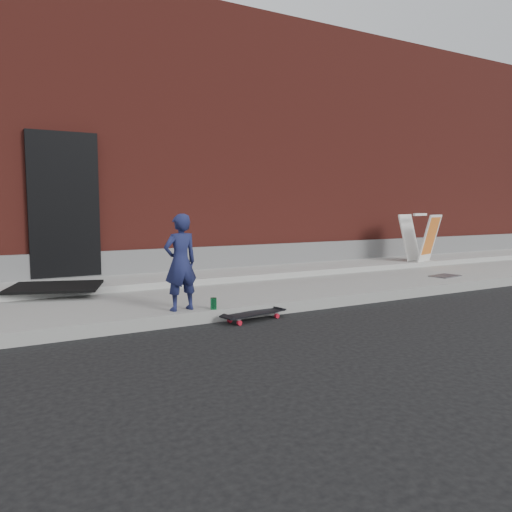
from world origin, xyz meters
TOP-DOWN VIEW (x-y plane):
  - ground at (0.00, 0.00)m, footprint 80.00×80.00m
  - sidewalk at (0.00, 1.50)m, footprint 20.00×3.00m
  - apron at (0.00, 2.40)m, footprint 20.00×1.20m
  - building at (-0.00, 6.99)m, footprint 20.00×8.10m
  - child at (-1.73, 0.20)m, footprint 0.45×0.32m
  - skateboard at (-0.92, -0.12)m, footprint 0.88×0.37m
  - pizza_sign at (4.17, 1.98)m, footprint 0.79×0.86m
  - soda_can at (-1.38, 0.06)m, footprint 0.09×0.09m
  - doormat at (-2.90, 2.00)m, footprint 1.44×1.30m
  - utility_plate at (3.36, 0.65)m, footprint 0.58×0.42m

SIDE VIEW (x-z plane):
  - ground at x=0.00m, z-range 0.00..0.00m
  - sidewalk at x=0.00m, z-range 0.00..0.15m
  - skateboard at x=-0.92m, z-range 0.03..0.13m
  - utility_plate at x=3.36m, z-range 0.15..0.17m
  - apron at x=0.00m, z-range 0.15..0.25m
  - soda_can at x=-1.38m, z-range 0.15..0.29m
  - doormat at x=-2.90m, z-range 0.25..0.28m
  - child at x=-1.73m, z-range 0.15..1.29m
  - pizza_sign at x=4.17m, z-range 0.25..1.24m
  - building at x=0.00m, z-range 0.00..5.00m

